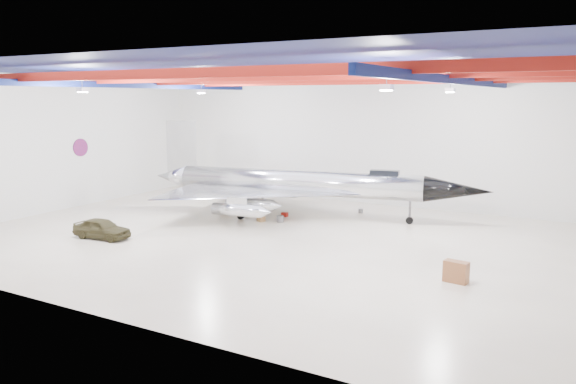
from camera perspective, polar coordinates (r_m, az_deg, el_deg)
The scene contains 15 objects.
floor at distance 37.32m, azimuth -1.97°, elevation -4.72°, with size 40.00×40.00×0.00m, color beige.
wall_back at distance 49.72m, azimuth 7.06°, elevation 5.24°, with size 40.00×40.00×0.00m, color silver.
wall_left at distance 49.75m, azimuth -22.16°, elevation 4.61°, with size 30.00×30.00×0.00m, color silver.
ceiling at distance 36.20m, azimuth -2.07°, elevation 12.40°, with size 40.00×40.00×0.00m, color #0A0F38.
ceiling_structure at distance 36.17m, azimuth -2.07°, elevation 11.33°, with size 39.50×29.50×1.08m.
wall_roundel at distance 51.01m, azimuth -20.33°, elevation 4.26°, with size 1.50×1.50×0.10m, color #B21414.
jet_aircraft at distance 43.61m, azimuth 0.93°, elevation 0.61°, with size 26.69×18.01×7.33m.
jeep at distance 39.12m, azimuth -18.39°, elevation -3.53°, with size 1.60×3.97×1.35m, color #3A351D.
desk at distance 29.80m, azimuth 16.70°, elevation -7.77°, with size 1.20×0.60×1.10m, color brown.
crate_ply at distance 45.51m, azimuth -6.48°, elevation -1.89°, with size 0.59×0.47×0.41m, color olive.
toolbox_red at distance 43.94m, azimuth -0.34°, elevation -2.30°, with size 0.46×0.37×0.33m, color maroon.
engine_drum at distance 41.98m, azimuth -0.80°, elevation -2.75°, with size 0.54×0.54×0.49m, color #59595B.
crate_small at distance 44.42m, azimuth -4.34°, elevation -2.25°, with size 0.34×0.27×0.24m, color #59595B.
oil_barrel at distance 42.28m, azimuth -2.76°, elevation -2.74°, with size 0.56×0.45×0.39m, color olive.
spares_box at distance 45.67m, azimuth 7.40°, elevation -1.91°, with size 0.37×0.37×0.34m, color #59595B.
Camera 1 is at (18.84, -30.86, 9.27)m, focal length 35.00 mm.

